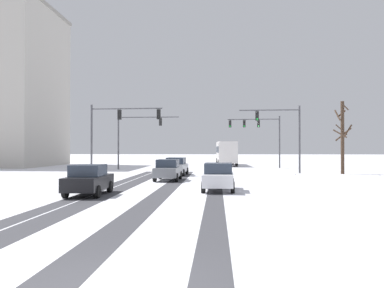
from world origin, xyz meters
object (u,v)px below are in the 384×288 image
car_grey_second (168,170)px  traffic_signal_near_left (116,124)px  traffic_signal_near_right (283,128)px  car_black_fourth (89,180)px  car_white_third (219,177)px  bare_tree_sidewalk_far (342,135)px  car_silver_lead (176,166)px  traffic_signal_far_left (136,131)px  bus_oncoming (226,152)px  traffic_signal_far_right (258,130)px

car_grey_second → traffic_signal_near_left: bearing=134.5°
traffic_signal_near_right → traffic_signal_near_left: size_ratio=0.97×
car_black_fourth → traffic_signal_near_left: bearing=99.2°
car_grey_second → car_white_third: 8.06m
car_grey_second → car_black_fourth: 10.16m
traffic_signal_near_left → bare_tree_sidewalk_far: 21.50m
car_black_fourth → car_silver_lead: bearing=79.0°
traffic_signal_near_right → traffic_signal_far_left: 17.63m
traffic_signal_near_left → bus_oncoming: 24.06m
traffic_signal_far_left → traffic_signal_far_right: size_ratio=1.11×
car_grey_second → car_white_third: size_ratio=1.00×
car_white_third → bare_tree_sidewalk_far: bearing=52.7°
car_silver_lead → car_black_fourth: size_ratio=1.01×
traffic_signal_near_right → traffic_signal_far_left: same height
traffic_signal_far_left → car_white_third: size_ratio=1.74×
car_black_fourth → bare_tree_sidewalk_far: bearing=44.2°
traffic_signal_near_left → traffic_signal_far_right: size_ratio=1.03×
traffic_signal_near_right → car_black_fourth: size_ratio=1.57×
traffic_signal_far_right → car_white_third: (-5.09, -26.91, -3.99)m
traffic_signal_far_left → car_white_third: 24.95m
traffic_signal_far_right → bus_oncoming: (-3.87, 7.20, -2.81)m
traffic_signal_far_right → car_white_third: 27.68m
traffic_signal_near_left → traffic_signal_far_right: bearing=44.7°
traffic_signal_far_right → car_black_fourth: traffic_signal_far_right is taller
car_black_fourth → car_white_third: bearing=20.9°
traffic_signal_far_left → car_black_fourth: 25.76m
traffic_signal_far_left → bare_tree_sidewalk_far: bare_tree_sidewalk_far is taller
traffic_signal_near_right → car_grey_second: (-9.98, -7.73, -3.59)m
traffic_signal_far_right → bus_oncoming: size_ratio=0.59×
car_silver_lead → car_grey_second: size_ratio=1.01×
bare_tree_sidewalk_far → car_white_third: bearing=-127.3°
car_grey_second → bus_oncoming: (5.07, 27.03, 1.18)m
traffic_signal_far_right → car_grey_second: bearing=-114.3°
bare_tree_sidewalk_far → traffic_signal_near_left: bearing=-171.9°
traffic_signal_far_right → car_grey_second: (-8.94, -19.83, -3.99)m
traffic_signal_near_right → car_silver_lead: (-9.95, -1.76, -3.59)m
car_silver_lead → car_grey_second: same height
traffic_signal_near_left → car_white_third: (9.33, -12.66, -3.86)m
traffic_signal_near_left → bare_tree_sidewalk_far: bare_tree_sidewalk_far is taller
traffic_signal_far_right → car_silver_lead: 16.95m
traffic_signal_far_right → bus_oncoming: bearing=118.3°
car_grey_second → car_white_third: bearing=-61.5°
traffic_signal_near_left → bare_tree_sidewalk_far: (21.27, 3.03, -0.96)m
car_white_third → traffic_signal_far_left: bearing=112.9°
car_black_fourth → traffic_signal_far_left: bearing=96.2°
traffic_signal_far_left → bus_oncoming: 15.91m
traffic_signal_near_right → car_white_third: 16.43m
traffic_signal_far_left → car_grey_second: bearing=-69.8°
car_silver_lead → bus_oncoming: (5.04, 21.06, 1.18)m
traffic_signal_far_left → car_grey_second: 17.07m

